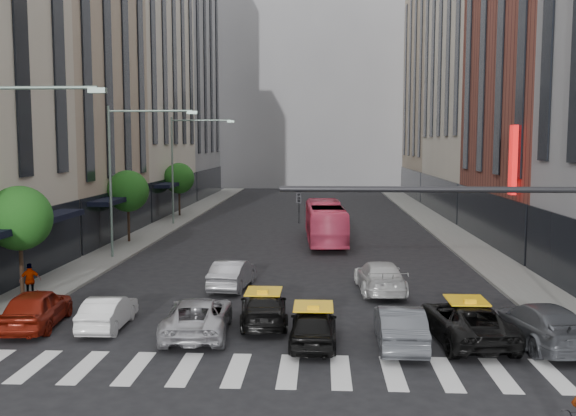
# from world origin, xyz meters

# --- Properties ---
(ground) EXTENTS (160.00, 160.00, 0.00)m
(ground) POSITION_xyz_m (0.00, 0.00, 0.00)
(ground) COLOR black
(ground) RESTS_ON ground
(sidewalk_left) EXTENTS (3.00, 96.00, 0.15)m
(sidewalk_left) POSITION_xyz_m (-11.50, 30.00, 0.07)
(sidewalk_left) COLOR slate
(sidewalk_left) RESTS_ON ground
(sidewalk_right) EXTENTS (3.00, 96.00, 0.15)m
(sidewalk_right) POSITION_xyz_m (11.50, 30.00, 0.07)
(sidewalk_right) COLOR slate
(sidewalk_right) RESTS_ON ground
(building_left_b) EXTENTS (8.00, 16.00, 24.00)m
(building_left_b) POSITION_xyz_m (-17.00, 28.00, 12.00)
(building_left_b) COLOR tan
(building_left_b) RESTS_ON ground
(building_left_c) EXTENTS (8.00, 20.00, 36.00)m
(building_left_c) POSITION_xyz_m (-17.00, 46.00, 18.00)
(building_left_c) COLOR beige
(building_left_c) RESTS_ON ground
(building_left_d) EXTENTS (8.00, 18.00, 30.00)m
(building_left_d) POSITION_xyz_m (-17.00, 65.00, 15.00)
(building_left_d) COLOR gray
(building_left_d) RESTS_ON ground
(building_right_b) EXTENTS (8.00, 18.00, 26.00)m
(building_right_b) POSITION_xyz_m (17.00, 27.00, 13.00)
(building_right_b) COLOR brown
(building_right_b) RESTS_ON ground
(building_right_c) EXTENTS (8.00, 20.00, 40.00)m
(building_right_c) POSITION_xyz_m (17.00, 46.00, 20.00)
(building_right_c) COLOR beige
(building_right_c) RESTS_ON ground
(building_right_d) EXTENTS (8.00, 18.00, 28.00)m
(building_right_d) POSITION_xyz_m (17.00, 65.00, 14.00)
(building_right_d) COLOR tan
(building_right_d) RESTS_ON ground
(building_far) EXTENTS (30.00, 10.00, 36.00)m
(building_far) POSITION_xyz_m (0.00, 85.00, 18.00)
(building_far) COLOR gray
(building_far) RESTS_ON ground
(tree_near) EXTENTS (2.88, 2.88, 4.95)m
(tree_near) POSITION_xyz_m (-11.80, 10.00, 3.65)
(tree_near) COLOR black
(tree_near) RESTS_ON sidewalk_left
(tree_mid) EXTENTS (2.88, 2.88, 4.95)m
(tree_mid) POSITION_xyz_m (-11.80, 26.00, 3.65)
(tree_mid) COLOR black
(tree_mid) RESTS_ON sidewalk_left
(tree_far) EXTENTS (2.88, 2.88, 4.95)m
(tree_far) POSITION_xyz_m (-11.80, 42.00, 3.65)
(tree_far) COLOR black
(tree_far) RESTS_ON sidewalk_left
(streetlamp_mid) EXTENTS (5.38, 0.25, 9.00)m
(streetlamp_mid) POSITION_xyz_m (-10.04, 20.00, 5.90)
(streetlamp_mid) COLOR gray
(streetlamp_mid) RESTS_ON sidewalk_left
(streetlamp_far) EXTENTS (5.38, 0.25, 9.00)m
(streetlamp_far) POSITION_xyz_m (-10.04, 36.00, 5.90)
(streetlamp_far) COLOR gray
(streetlamp_far) RESTS_ON sidewalk_left
(traffic_signal) EXTENTS (10.10, 0.20, 6.00)m
(traffic_signal) POSITION_xyz_m (7.69, -1.00, 4.47)
(traffic_signal) COLOR black
(traffic_signal) RESTS_ON ground
(liberty_sign) EXTENTS (0.30, 0.70, 4.00)m
(liberty_sign) POSITION_xyz_m (12.60, 20.00, 6.00)
(liberty_sign) COLOR red
(liberty_sign) RESTS_ON ground
(car_red) EXTENTS (2.23, 4.58, 1.50)m
(car_red) POSITION_xyz_m (-9.20, 5.69, 0.75)
(car_red) COLOR maroon
(car_red) RESTS_ON ground
(car_white_front) EXTENTS (1.38, 3.79, 1.24)m
(car_white_front) POSITION_xyz_m (-6.46, 5.74, 0.62)
(car_white_front) COLOR silver
(car_white_front) RESTS_ON ground
(car_silver) EXTENTS (2.62, 5.09, 1.37)m
(car_silver) POSITION_xyz_m (-2.90, 5.10, 0.69)
(car_silver) COLOR #A4A3A8
(car_silver) RESTS_ON ground
(taxi_left) EXTENTS (2.20, 4.55, 1.28)m
(taxi_left) POSITION_xyz_m (-0.62, 6.54, 0.64)
(taxi_left) COLOR black
(taxi_left) RESTS_ON ground
(taxi_center) EXTENTS (1.66, 4.01, 1.36)m
(taxi_center) POSITION_xyz_m (1.33, 4.06, 0.68)
(taxi_center) COLOR black
(taxi_center) RESTS_ON ground
(car_grey_mid) EXTENTS (1.59, 4.40, 1.44)m
(car_grey_mid) POSITION_xyz_m (4.30, 4.09, 0.72)
(car_grey_mid) COLOR #44474D
(car_grey_mid) RESTS_ON ground
(taxi_right) EXTENTS (2.92, 5.45, 1.46)m
(taxi_right) POSITION_xyz_m (6.70, 4.79, 0.73)
(taxi_right) COLOR black
(taxi_right) RESTS_ON ground
(car_grey_curb) EXTENTS (2.75, 5.32, 1.48)m
(car_grey_curb) POSITION_xyz_m (9.19, 4.51, 0.74)
(car_grey_curb) COLOR #46494E
(car_grey_curb) RESTS_ON ground
(car_row2_left) EXTENTS (1.93, 4.38, 1.40)m
(car_row2_left) POSITION_xyz_m (-2.67, 12.61, 0.70)
(car_row2_left) COLOR #9B9BA0
(car_row2_left) RESTS_ON ground
(car_row2_right) EXTENTS (2.34, 5.13, 1.46)m
(car_row2_right) POSITION_xyz_m (4.35, 12.23, 0.73)
(car_row2_right) COLOR silver
(car_row2_right) RESTS_ON ground
(bus) EXTENTS (2.99, 10.48, 2.89)m
(bus) POSITION_xyz_m (1.87, 26.91, 1.44)
(bus) COLOR #E64368
(bus) RESTS_ON ground
(pedestrian_far) EXTENTS (0.98, 0.72, 1.54)m
(pedestrian_far) POSITION_xyz_m (-11.27, 9.66, 0.92)
(pedestrian_far) COLOR gray
(pedestrian_far) RESTS_ON sidewalk_left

